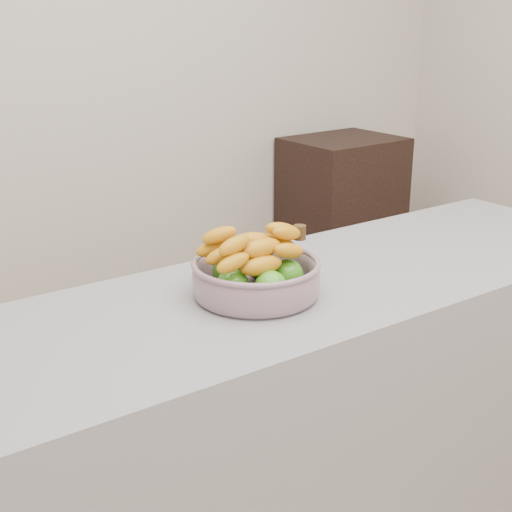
{
  "coord_description": "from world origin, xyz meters",
  "views": [
    {
      "loc": [
        -1.06,
        -0.78,
        1.54
      ],
      "look_at": [
        -0.16,
        0.49,
        1.0
      ],
      "focal_mm": 50.0,
      "sensor_mm": 36.0,
      "label": 1
    }
  ],
  "objects": [
    {
      "name": "counter",
      "position": [
        0.0,
        0.49,
        0.45
      ],
      "size": [
        2.0,
        0.6,
        0.9
      ],
      "primitive_type": "cube",
      "color": "#95969D",
      "rests_on": "ground"
    },
    {
      "name": "cabinet",
      "position": [
        1.27,
        1.78,
        0.47
      ],
      "size": [
        0.54,
        0.43,
        0.95
      ],
      "primitive_type": "cube",
      "rotation": [
        0.0,
        0.0,
        0.02
      ],
      "color": "black",
      "rests_on": "ground"
    },
    {
      "name": "fruit_bowl",
      "position": [
        -0.16,
        0.49,
        0.95
      ],
      "size": [
        0.3,
        0.3,
        0.16
      ],
      "rotation": [
        0.0,
        0.0,
        -0.16
      ],
      "color": "#99A9B8",
      "rests_on": "counter"
    }
  ]
}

